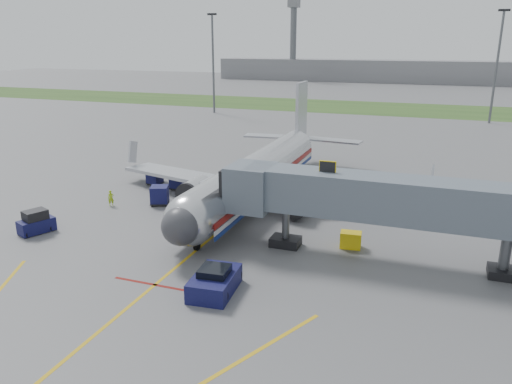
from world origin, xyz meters
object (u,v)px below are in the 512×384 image
(pushback_tug, at_px, (215,282))
(belt_loader, at_px, (198,202))
(ramp_worker, at_px, (111,198))
(baggage_tug, at_px, (36,223))
(airliner, at_px, (258,173))

(pushback_tug, distance_m, belt_loader, 16.91)
(belt_loader, xyz_separation_m, ramp_worker, (-7.79, -2.60, 0.31))
(baggage_tug, bearing_deg, ramp_worker, 79.12)
(belt_loader, bearing_deg, airliner, 42.54)
(airliner, xyz_separation_m, pushback_tug, (4.00, -18.75, -1.96))
(ramp_worker, bearing_deg, pushback_tug, -75.16)
(airliner, xyz_separation_m, belt_loader, (-4.51, -4.14, -2.20))
(baggage_tug, relative_size, belt_loader, 0.82)
(baggage_tug, xyz_separation_m, belt_loader, (9.31, 10.48, -0.40))
(airliner, distance_m, baggage_tug, 20.20)
(pushback_tug, height_order, baggage_tug, baggage_tug)
(ramp_worker, bearing_deg, belt_loader, -20.34)
(airliner, distance_m, ramp_worker, 14.15)
(baggage_tug, xyz_separation_m, ramp_worker, (1.52, 7.89, -0.09))
(pushback_tug, distance_m, baggage_tug, 18.29)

